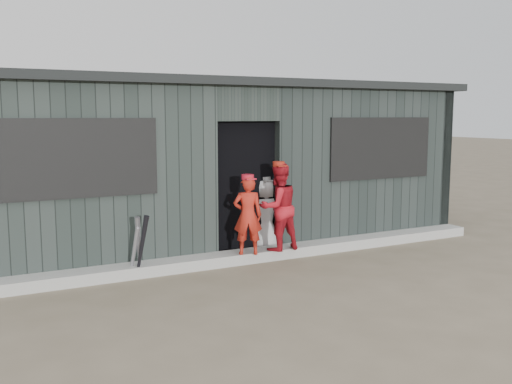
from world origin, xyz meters
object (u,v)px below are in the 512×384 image
bat_mid (139,247)px  player_grey_back (265,215)px  bat_left (134,252)px  bat_right (142,247)px  player_red_right (278,207)px  dugout (209,163)px  player_red_left (248,216)px

bat_mid → player_grey_back: player_grey_back is taller
bat_left → player_grey_back: 2.23m
bat_right → player_red_right: player_red_right is taller
player_red_right → bat_left: bearing=-5.4°
bat_right → dugout: dugout is taller
player_red_left → bat_mid: bearing=20.7°
player_red_left → dugout: size_ratio=0.13×
bat_mid → dugout: size_ratio=0.10×
bat_mid → dugout: 2.65m
bat_mid → bat_right: size_ratio=0.96×
bat_right → player_red_right: bearing=1.6°
player_red_left → player_grey_back: size_ratio=0.96×
bat_right → player_grey_back: bearing=15.4°
dugout → player_red_left: bearing=-96.4°
bat_right → player_red_left: (1.52, 0.03, 0.28)m
bat_right → player_red_left: 1.55m
player_red_right → player_grey_back: bearing=-101.2°
dugout → player_grey_back: bearing=-74.3°
dugout → bat_mid: bearing=-134.2°
bat_right → player_grey_back: (2.10, 0.58, 0.15)m
player_red_left → player_grey_back: player_red_left is taller
bat_right → dugout: (1.73, 1.88, 0.86)m
bat_left → bat_right: 0.15m
bat_left → player_grey_back: player_grey_back is taller
bat_mid → player_red_right: player_red_right is taller
bat_left → player_red_left: bearing=-2.7°
player_red_right → player_red_left: bearing=-0.9°
bat_left → bat_mid: bat_mid is taller
bat_left → player_red_left: size_ratio=0.63×
bat_mid → bat_right: bat_right is taller
bat_left → player_red_right: 2.15m
bat_left → player_grey_back: size_ratio=0.61×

